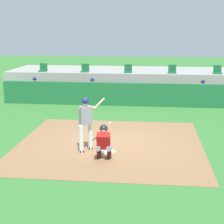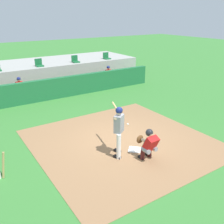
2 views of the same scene
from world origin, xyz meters
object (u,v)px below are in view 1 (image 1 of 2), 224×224
at_px(home_plate, 107,151).
at_px(stadium_seat_1, 85,70).
at_px(dugout_player_1, 92,90).
at_px(stadium_seat_2, 128,70).
at_px(catcher_crouched, 104,141).
at_px(stadium_seat_4, 218,71).
at_px(batter_at_plate, 86,121).
at_px(stadium_seat_0, 43,69).
at_px(dugout_player_0, 34,89).
at_px(stadium_seat_3, 172,71).
at_px(dugout_player_2, 203,92).

xyz_separation_m(home_plate, stadium_seat_1, (-2.60, 10.18, 1.51)).
height_order(dugout_player_1, stadium_seat_2, stadium_seat_2).
distance_m(catcher_crouched, stadium_seat_2, 10.94).
height_order(home_plate, stadium_seat_4, stadium_seat_4).
height_order(batter_at_plate, stadium_seat_0, stadium_seat_0).
bearing_deg(stadium_seat_1, dugout_player_0, -141.15).
distance_m(batter_at_plate, stadium_seat_3, 10.67).
bearing_deg(batter_at_plate, stadium_seat_3, 72.04).
relative_size(batter_at_plate, stadium_seat_0, 3.76).
relative_size(dugout_player_0, dugout_player_1, 1.00).
distance_m(catcher_crouched, stadium_seat_4, 12.12).
relative_size(catcher_crouched, stadium_seat_3, 3.30).
height_order(batter_at_plate, dugout_player_0, batter_at_plate).
xyz_separation_m(dugout_player_0, dugout_player_2, (9.26, 0.00, 0.00)).
height_order(home_plate, dugout_player_2, dugout_player_2).
height_order(dugout_player_0, stadium_seat_0, stadium_seat_0).
distance_m(batter_at_plate, stadium_seat_4, 11.73).
bearing_deg(stadium_seat_2, home_plate, -90.00).
bearing_deg(catcher_crouched, stadium_seat_4, 64.44).
relative_size(stadium_seat_1, stadium_seat_3, 1.00).
bearing_deg(stadium_seat_2, catcher_crouched, -90.08).
bearing_deg(catcher_crouched, home_plate, 88.85).
relative_size(catcher_crouched, stadium_seat_0, 3.30).
xyz_separation_m(batter_at_plate, stadium_seat_2, (0.69, 10.14, 0.50)).
bearing_deg(dugout_player_0, batter_at_plate, -61.28).
bearing_deg(dugout_player_1, dugout_player_0, 180.00).
relative_size(dugout_player_0, stadium_seat_2, 2.71).
distance_m(dugout_player_1, stadium_seat_3, 4.96).
relative_size(home_plate, batter_at_plate, 0.24).
relative_size(batter_at_plate, dugout_player_2, 1.39).
relative_size(stadium_seat_2, stadium_seat_4, 1.00).
distance_m(home_plate, stadium_seat_1, 10.61).
height_order(batter_at_plate, stadium_seat_3, stadium_seat_3).
xyz_separation_m(batter_at_plate, dugout_player_1, (-1.16, 8.10, -0.36)).
xyz_separation_m(dugout_player_0, dugout_player_1, (3.28, 0.00, 0.00)).
relative_size(home_plate, dugout_player_2, 0.34).
distance_m(stadium_seat_2, stadium_seat_4, 5.20).
relative_size(stadium_seat_1, stadium_seat_4, 1.00).
bearing_deg(stadium_seat_1, stadium_seat_4, 0.00).
relative_size(home_plate, dugout_player_1, 0.34).
height_order(catcher_crouched, dugout_player_1, dugout_player_1).
bearing_deg(stadium_seat_0, stadium_seat_2, 0.00).
bearing_deg(stadium_seat_1, dugout_player_1, -69.59).
bearing_deg(dugout_player_0, stadium_seat_1, 38.85).
bearing_deg(home_plate, stadium_seat_4, 62.94).
distance_m(batter_at_plate, stadium_seat_0, 11.11).
bearing_deg(dugout_player_2, stadium_seat_2, 153.80).
height_order(dugout_player_0, dugout_player_1, same).
distance_m(dugout_player_1, dugout_player_2, 5.98).
relative_size(dugout_player_0, stadium_seat_4, 2.71).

